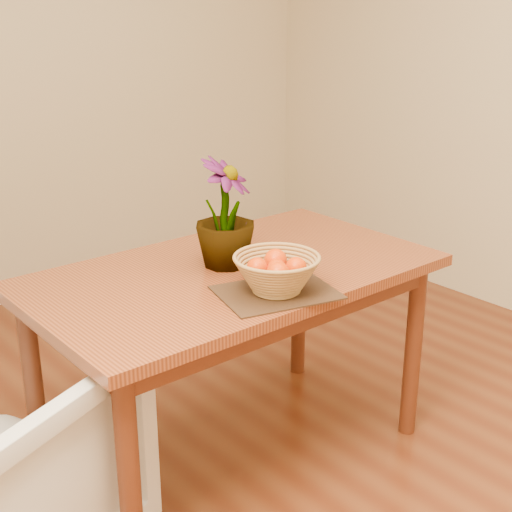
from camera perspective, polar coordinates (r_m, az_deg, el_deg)
floor at (r=2.62m, az=2.58°, el=-18.37°), size 4.50×4.50×0.00m
table at (r=2.48m, az=-1.84°, el=-2.89°), size 1.40×0.80×0.75m
placemat at (r=2.24m, az=1.64°, el=-2.93°), size 0.42×0.35×0.01m
wicker_basket at (r=2.22m, az=1.66°, el=-1.55°), size 0.27×0.27×0.11m
orange_pile at (r=2.21m, az=1.67°, el=-0.92°), size 0.16×0.17×0.07m
potted_plant at (r=2.42m, az=-2.49°, el=3.42°), size 0.29×0.29×0.38m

